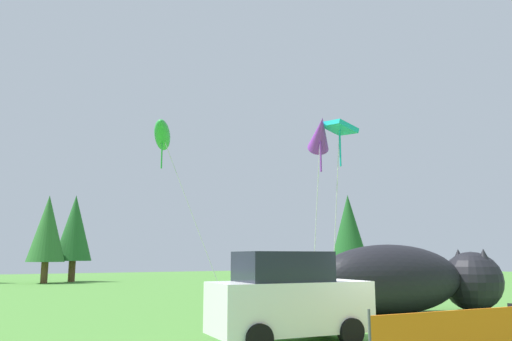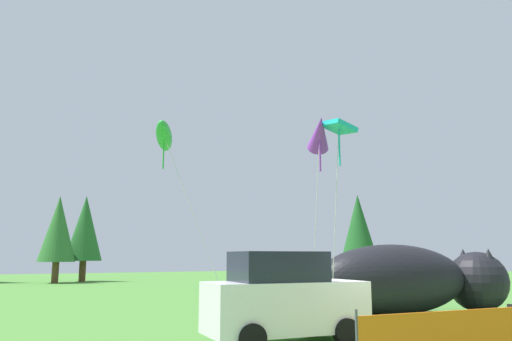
% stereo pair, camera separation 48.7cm
% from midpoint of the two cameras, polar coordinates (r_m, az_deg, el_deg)
% --- Properties ---
extents(parked_car, '(4.22, 2.25, 2.30)m').
position_cam_midpoint_polar(parked_car, '(13.13, 2.60, -14.40)').
color(parked_car, white).
rests_on(parked_car, ground).
extents(inflatable_cat, '(8.25, 3.92, 2.63)m').
position_cam_midpoint_polar(inflatable_cat, '(20.53, 16.36, -12.10)').
color(inflatable_cat, black).
rests_on(inflatable_cat, ground).
extents(kite_green_fish, '(2.90, 3.07, 7.40)m').
position_cam_midpoint_polar(kite_green_fish, '(19.77, -11.34, 3.89)').
color(kite_green_fish, silver).
rests_on(kite_green_fish, ground).
extents(kite_teal_diamond, '(0.97, 1.52, 6.59)m').
position_cam_midpoint_polar(kite_teal_diamond, '(16.66, 8.69, 4.51)').
color(kite_teal_diamond, silver).
rests_on(kite_teal_diamond, ground).
extents(kite_purple_delta, '(1.33, 1.87, 6.92)m').
position_cam_midpoint_polar(kite_purple_delta, '(16.83, 6.53, 4.17)').
color(kite_purple_delta, silver).
rests_on(kite_purple_delta, ground).
extents(horizon_tree_west, '(3.05, 3.05, 7.28)m').
position_cam_midpoint_polar(horizon_tree_west, '(45.51, -23.02, -6.13)').
color(horizon_tree_west, brown).
rests_on(horizon_tree_west, ground).
extents(horizon_tree_mid, '(3.55, 3.55, 8.48)m').
position_cam_midpoint_polar(horizon_tree_mid, '(52.24, 10.25, -6.32)').
color(horizon_tree_mid, brown).
rests_on(horizon_tree_mid, ground).
extents(horizon_tree_northeast, '(3.18, 3.18, 7.58)m').
position_cam_midpoint_polar(horizon_tree_northeast, '(47.23, -20.32, -6.19)').
color(horizon_tree_northeast, brown).
rests_on(horizon_tree_northeast, ground).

